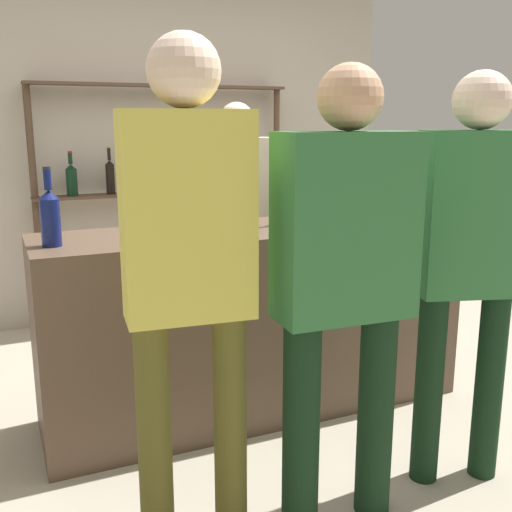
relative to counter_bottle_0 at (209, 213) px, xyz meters
The scene contains 16 objects.
ground_plane 1.15m from the counter_bottle_0, 27.39° to the left, with size 16.00×16.00×0.00m, color #B2A893.
bar_counter 0.70m from the counter_bottle_0, 27.39° to the left, with size 2.19×0.60×0.98m, color brown.
back_wall 2.10m from the counter_bottle_0, 81.61° to the left, with size 3.79×0.12×2.80m, color #B2A899.
back_shelf 1.90m from the counter_bottle_0, 80.66° to the left, with size 1.93×0.18×1.77m.
counter_bottle_0 is the anchor object (origin of this frame).
counter_bottle_1 0.87m from the counter_bottle_0, 18.06° to the left, with size 0.09×0.09×0.37m.
counter_bottle_2 0.69m from the counter_bottle_0, behind, with size 0.08×0.08×0.34m.
counter_bottle_3 0.55m from the counter_bottle_0, 17.64° to the left, with size 0.08×0.08×0.33m.
counter_bottle_4 0.21m from the counter_bottle_0, 48.79° to the left, with size 0.09×0.09×0.36m.
counter_bottle_5 1.22m from the counter_bottle_0, 10.01° to the left, with size 0.09×0.09×0.34m.
wine_glass 1.22m from the counter_bottle_0, ahead, with size 0.08×0.08×0.16m.
cork_jar 0.81m from the counter_bottle_0, 10.77° to the left, with size 0.10×0.10×0.13m.
server_behind_counter 1.05m from the counter_bottle_0, 60.99° to the left, with size 0.45×0.27×1.62m.
customer_left 0.79m from the counter_bottle_0, 114.37° to the right, with size 0.44×0.23×1.78m.
customer_right 1.14m from the counter_bottle_0, 43.40° to the right, with size 0.45×0.30×1.70m.
customer_center 0.86m from the counter_bottle_0, 75.59° to the right, with size 0.50×0.24×1.70m.
Camera 1 is at (-1.20, -2.73, 1.51)m, focal length 42.00 mm.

